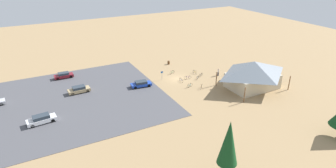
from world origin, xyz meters
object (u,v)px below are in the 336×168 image
Objects in this scene: pine_west at (229,143)px; car_blue_near_entry at (141,84)px; lot_sign at (162,74)px; visitor_crossing_yard at (218,72)px; bicycle_red_yard_left at (253,68)px; bicycle_blue_near_porch at (181,80)px; bike_pavilion at (253,73)px; bicycle_teal_yard_right at (190,85)px; bicycle_silver_lone_west at (261,70)px; car_white_second_row at (41,119)px; bicycle_green_back_row at (172,72)px; bicycle_yellow_yard_front at (195,72)px; bicycle_white_front_row at (198,78)px; bicycle_black_edge_north at (201,75)px; bicycle_purple_yard_center at (188,77)px; trash_bin at (169,63)px; bicycle_orange_mid_cluster at (201,87)px; car_maroon_end_stall at (64,75)px; car_tan_aisle_side at (79,89)px.

car_blue_near_entry is (-1.54, -31.18, -4.92)m from pine_west.
visitor_crossing_yard is at bearing 163.30° from lot_sign.
bicycle_blue_near_porch is at bearing -4.34° from bicycle_red_yard_left.
visitor_crossing_yard is (2.33, -8.88, -2.46)m from bike_pavilion.
bicycle_red_yard_left is (-20.02, -1.86, 0.01)m from bicycle_teal_yard_right.
bicycle_silver_lone_west is 2.14m from bicycle_red_yard_left.
bicycle_blue_near_porch is at bearing -172.01° from car_white_second_row.
bicycle_yellow_yard_front is (-4.94, 2.45, -0.02)m from bicycle_green_back_row.
bicycle_white_front_row is 34.27m from car_white_second_row.
bicycle_teal_yard_right reaches higher than bicycle_silver_lone_west.
bicycle_black_edge_north is (-16.39, -29.99, -5.22)m from pine_west.
bicycle_purple_yard_center is 11.29m from car_blue_near_entry.
trash_bin is 43.56m from pine_west.
lot_sign reaches higher than visitor_crossing_yard.
bicycle_green_back_row is at bearing -92.04° from bicycle_teal_yard_right.
bicycle_green_back_row is 10.54m from bicycle_orange_mid_cluster.
car_blue_near_entry reaches higher than bicycle_white_front_row.
pine_west reaches higher than trash_bin.
bicycle_teal_yard_right is 20.11m from bicycle_red_yard_left.
bicycle_yellow_yard_front is at bearing 157.66° from car_maroon_end_stall.
bicycle_green_back_row is at bearing 69.49° from trash_bin.
lot_sign is 9.49m from bicycle_black_edge_north.
bicycle_purple_yard_center is at bearing -29.66° from bicycle_white_front_row.
car_white_second_row is at bearing 4.74° from visitor_crossing_yard.
pine_west is 36.83m from bicycle_green_back_row.
lot_sign reaches higher than car_tan_aisle_side.
bicycle_green_back_row is 5.51m from bicycle_yellow_yard_front.
lot_sign reaches higher than car_blue_near_entry.
bicycle_yellow_yard_front is at bearing -168.82° from car_white_second_row.
car_white_second_row is 2.77× the size of visitor_crossing_yard.
bicycle_black_edge_north is at bearing -144.68° from bicycle_teal_yard_right.
car_white_second_row is (30.42, 9.44, 0.38)m from bicycle_green_back_row.
bicycle_blue_near_porch is at bearing -109.97° from pine_west.
bicycle_black_edge_north is (-2.83, 11.08, -0.06)m from trash_bin.
car_maroon_end_stall is at bearing -109.34° from car_white_second_row.
trash_bin is at bearing -75.65° from bicycle_black_edge_north.
bicycle_white_front_row is (-3.64, 5.73, -0.03)m from bicycle_green_back_row.
lot_sign reaches higher than bicycle_silver_lone_west.
bicycle_yellow_yard_front is 8.71m from bicycle_orange_mid_cluster.
car_tan_aisle_side reaches higher than bicycle_white_front_row.
pine_west is at bearing 39.43° from bicycle_silver_lone_west.
pine_west is 41.98m from bicycle_red_yard_left.
car_tan_aisle_side is at bearing -11.35° from bicycle_silver_lone_west.
bicycle_teal_yard_right is at bearing 142.56° from car_maroon_end_stall.
trash_bin is 0.18× the size of car_white_second_row.
bicycle_red_yard_left is at bearing -137.86° from pine_west.
bicycle_teal_yard_right is at bearing 87.96° from bicycle_green_back_row.
car_tan_aisle_side is at bearing -9.18° from bicycle_black_edge_north.
car_white_second_row reaches higher than car_blue_near_entry.
car_maroon_end_stall reaches higher than trash_bin.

